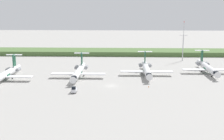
{
  "coord_description": "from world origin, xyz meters",
  "views": [
    {
      "loc": [
        4.51,
        -111.47,
        29.41
      ],
      "look_at": [
        0.0,
        15.18,
        3.0
      ],
      "focal_mm": 48.56,
      "sensor_mm": 36.0,
      "label": 1
    }
  ],
  "objects_px": {
    "baggage_tug": "(74,90)",
    "safety_cone_front_marker": "(149,87)",
    "antenna_mast": "(183,45)",
    "regional_jet_second": "(79,71)",
    "regional_jet_fourth": "(207,67)",
    "regional_jet_third": "(146,69)",
    "regional_jet_nearest": "(6,74)"
  },
  "relations": [
    {
      "from": "baggage_tug",
      "to": "safety_cone_front_marker",
      "type": "distance_m",
      "value": 28.03
    },
    {
      "from": "antenna_mast",
      "to": "regional_jet_second",
      "type": "bearing_deg",
      "value": -141.12
    },
    {
      "from": "antenna_mast",
      "to": "baggage_tug",
      "type": "distance_m",
      "value": 83.18
    },
    {
      "from": "baggage_tug",
      "to": "safety_cone_front_marker",
      "type": "bearing_deg",
      "value": 17.24
    },
    {
      "from": "regional_jet_second",
      "to": "safety_cone_front_marker",
      "type": "bearing_deg",
      "value": -28.66
    },
    {
      "from": "regional_jet_fourth",
      "to": "regional_jet_second",
      "type": "bearing_deg",
      "value": -169.38
    },
    {
      "from": "regional_jet_third",
      "to": "antenna_mast",
      "type": "distance_m",
      "value": 43.2
    },
    {
      "from": "antenna_mast",
      "to": "safety_cone_front_marker",
      "type": "relative_size",
      "value": 39.61
    },
    {
      "from": "regional_jet_fourth",
      "to": "antenna_mast",
      "type": "xyz_separation_m",
      "value": [
        -5.21,
        31.2,
        6.53
      ]
    },
    {
      "from": "regional_jet_nearest",
      "to": "regional_jet_second",
      "type": "height_order",
      "value": "same"
    },
    {
      "from": "antenna_mast",
      "to": "baggage_tug",
      "type": "height_order",
      "value": "antenna_mast"
    },
    {
      "from": "baggage_tug",
      "to": "safety_cone_front_marker",
      "type": "height_order",
      "value": "baggage_tug"
    },
    {
      "from": "safety_cone_front_marker",
      "to": "baggage_tug",
      "type": "bearing_deg",
      "value": -162.76
    },
    {
      "from": "baggage_tug",
      "to": "safety_cone_front_marker",
      "type": "relative_size",
      "value": 5.82
    },
    {
      "from": "regional_jet_third",
      "to": "safety_cone_front_marker",
      "type": "bearing_deg",
      "value": -91.92
    },
    {
      "from": "regional_jet_fourth",
      "to": "safety_cone_front_marker",
      "type": "height_order",
      "value": "regional_jet_fourth"
    },
    {
      "from": "antenna_mast",
      "to": "safety_cone_front_marker",
      "type": "distance_m",
      "value": 62.73
    },
    {
      "from": "regional_jet_fourth",
      "to": "antenna_mast",
      "type": "height_order",
      "value": "antenna_mast"
    },
    {
      "from": "regional_jet_third",
      "to": "regional_jet_second",
      "type": "bearing_deg",
      "value": -168.82
    },
    {
      "from": "regional_jet_fourth",
      "to": "safety_cone_front_marker",
      "type": "distance_m",
      "value": 38.99
    },
    {
      "from": "baggage_tug",
      "to": "safety_cone_front_marker",
      "type": "xyz_separation_m",
      "value": [
        26.76,
        8.31,
        -0.73
      ]
    },
    {
      "from": "regional_jet_nearest",
      "to": "safety_cone_front_marker",
      "type": "height_order",
      "value": "regional_jet_nearest"
    },
    {
      "from": "regional_jet_nearest",
      "to": "antenna_mast",
      "type": "xyz_separation_m",
      "value": [
        81.15,
        48.02,
        6.53
      ]
    },
    {
      "from": "regional_jet_nearest",
      "to": "regional_jet_fourth",
      "type": "height_order",
      "value": "same"
    },
    {
      "from": "regional_jet_nearest",
      "to": "regional_jet_third",
      "type": "height_order",
      "value": "same"
    },
    {
      "from": "regional_jet_nearest",
      "to": "safety_cone_front_marker",
      "type": "distance_m",
      "value": 58.5
    },
    {
      "from": "regional_jet_nearest",
      "to": "baggage_tug",
      "type": "xyz_separation_m",
      "value": [
        30.92,
        -17.79,
        -1.53
      ]
    },
    {
      "from": "regional_jet_nearest",
      "to": "regional_jet_third",
      "type": "relative_size",
      "value": 1.0
    },
    {
      "from": "regional_jet_second",
      "to": "regional_jet_fourth",
      "type": "xyz_separation_m",
      "value": [
        57.2,
        10.73,
        0.0
      ]
    },
    {
      "from": "regional_jet_third",
      "to": "regional_jet_fourth",
      "type": "height_order",
      "value": "same"
    },
    {
      "from": "regional_jet_second",
      "to": "regional_jet_fourth",
      "type": "height_order",
      "value": "same"
    },
    {
      "from": "regional_jet_third",
      "to": "antenna_mast",
      "type": "xyz_separation_m",
      "value": [
        22.75,
        36.14,
        6.53
      ]
    }
  ]
}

